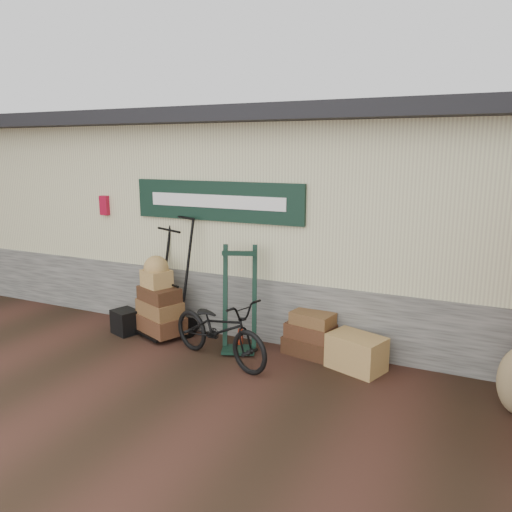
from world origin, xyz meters
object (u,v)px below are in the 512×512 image
at_px(green_barrow, 239,299).
at_px(wicker_hamper, 356,352).
at_px(bicycle, 219,326).
at_px(porter_trolley, 170,275).
at_px(black_trunk, 125,322).
at_px(suitcase_stack, 310,333).

relative_size(green_barrow, wicker_hamper, 2.14).
bearing_deg(green_barrow, bicycle, -117.22).
height_order(porter_trolley, bicycle, porter_trolley).
relative_size(porter_trolley, bicycle, 1.07).
distance_m(green_barrow, black_trunk, 1.88).
xyz_separation_m(porter_trolley, suitcase_stack, (2.09, 0.13, -0.58)).
bearing_deg(black_trunk, porter_trolley, 25.99).
bearing_deg(wicker_hamper, bicycle, -162.85).
relative_size(green_barrow, suitcase_stack, 2.12).
height_order(porter_trolley, suitcase_stack, porter_trolley).
relative_size(green_barrow, black_trunk, 3.99).
bearing_deg(wicker_hamper, green_barrow, -178.40).
distance_m(green_barrow, wicker_hamper, 1.66).
xyz_separation_m(porter_trolley, wicker_hamper, (2.76, -0.07, -0.66)).
xyz_separation_m(suitcase_stack, bicycle, (-0.97, -0.70, 0.18)).
bearing_deg(porter_trolley, suitcase_stack, 25.92).
relative_size(porter_trolley, green_barrow, 1.24).
distance_m(wicker_hamper, bicycle, 1.73).
bearing_deg(porter_trolley, green_barrow, 16.75).
distance_m(porter_trolley, wicker_hamper, 2.83).
bearing_deg(suitcase_stack, porter_trolley, -176.53).
bearing_deg(suitcase_stack, black_trunk, -171.03).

